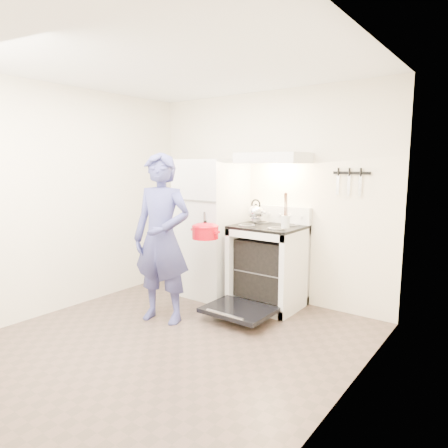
{
  "coord_description": "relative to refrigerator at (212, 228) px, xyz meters",
  "views": [
    {
      "loc": [
        2.5,
        -2.43,
        1.64
      ],
      "look_at": [
        -0.05,
        1.0,
        1.0
      ],
      "focal_mm": 32.0,
      "sensor_mm": 36.0,
      "label": 1
    }
  ],
  "objects": [
    {
      "name": "floor",
      "position": [
        0.58,
        -1.45,
        -0.85
      ],
      "size": [
        3.6,
        3.6,
        0.0
      ],
      "primitive_type": "plane",
      "color": "brown",
      "rests_on": "ground"
    },
    {
      "name": "back_wall",
      "position": [
        0.58,
        0.35,
        0.4
      ],
      "size": [
        3.2,
        0.02,
        2.5
      ],
      "primitive_type": "cube",
      "color": "beige",
      "rests_on": "ground"
    },
    {
      "name": "pizza_stone",
      "position": [
        0.8,
        0.0,
        -0.4
      ],
      "size": [
        0.31,
        0.31,
        0.02
      ],
      "primitive_type": "cylinder",
      "color": "#8F7450",
      "rests_on": "oven_rack"
    },
    {
      "name": "cooktop",
      "position": [
        0.81,
        0.02,
        0.09
      ],
      "size": [
        0.76,
        0.65,
        0.03
      ],
      "primitive_type": "cube",
      "color": "black",
      "rests_on": "stove_body"
    },
    {
      "name": "refrigerator",
      "position": [
        0.0,
        0.0,
        0.0
      ],
      "size": [
        0.7,
        0.7,
        1.7
      ],
      "primitive_type": "cube",
      "color": "silver",
      "rests_on": "floor"
    },
    {
      "name": "backsplash",
      "position": [
        0.81,
        0.31,
        0.2
      ],
      "size": [
        0.76,
        0.07,
        0.2
      ],
      "primitive_type": "cube",
      "color": "silver",
      "rests_on": "cooktop"
    },
    {
      "name": "oven_rack",
      "position": [
        0.81,
        0.02,
        -0.41
      ],
      "size": [
        0.6,
        0.52,
        0.01
      ],
      "primitive_type": "cube",
      "color": "slate",
      "rests_on": "stove_body"
    },
    {
      "name": "stove_body",
      "position": [
        0.81,
        0.02,
        -0.39
      ],
      "size": [
        0.76,
        0.65,
        0.92
      ],
      "primitive_type": "cube",
      "color": "silver",
      "rests_on": "floor"
    },
    {
      "name": "person",
      "position": [
        0.14,
        -1.01,
        0.03
      ],
      "size": [
        0.73,
        0.57,
        1.76
      ],
      "primitive_type": "imported",
      "rotation": [
        0.0,
        0.0,
        0.27
      ],
      "color": "navy",
      "rests_on": "floor"
    },
    {
      "name": "utensil_jar",
      "position": [
        1.13,
        -0.18,
        0.2
      ],
      "size": [
        0.11,
        0.11,
        0.13
      ],
      "primitive_type": "cylinder",
      "rotation": [
        0.0,
        0.0,
        0.26
      ],
      "color": "silver",
      "rests_on": "cooktop"
    },
    {
      "name": "dutch_oven",
      "position": [
        0.41,
        -0.63,
        0.07
      ],
      "size": [
        0.35,
        0.28,
        0.23
      ],
      "primitive_type": null,
      "color": "red",
      "rests_on": "person"
    },
    {
      "name": "oven_door",
      "position": [
        0.81,
        -0.57,
        -0.72
      ],
      "size": [
        0.7,
        0.54,
        0.04
      ],
      "primitive_type": "cube",
      "color": "black",
      "rests_on": "floor"
    },
    {
      "name": "knife_strip",
      "position": [
        1.63,
        0.33,
        0.7
      ],
      "size": [
        0.4,
        0.02,
        0.03
      ],
      "primitive_type": "cube",
      "color": "black",
      "rests_on": "back_wall"
    },
    {
      "name": "range_hood",
      "position": [
        0.81,
        0.1,
        0.86
      ],
      "size": [
        0.76,
        0.5,
        0.12
      ],
      "primitive_type": "cube",
      "color": "silver",
      "rests_on": "back_wall"
    },
    {
      "name": "tea_kettle",
      "position": [
        0.58,
        0.11,
        0.24
      ],
      "size": [
        0.23,
        0.19,
        0.28
      ],
      "primitive_type": null,
      "color": "silver",
      "rests_on": "cooktop"
    }
  ]
}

